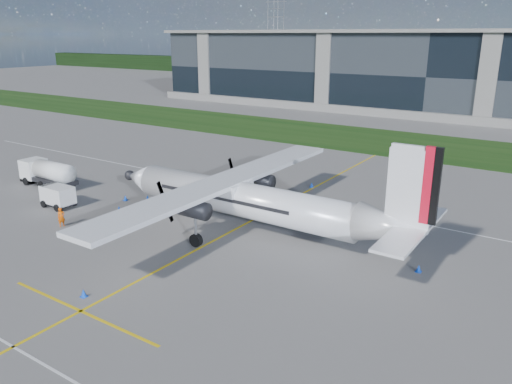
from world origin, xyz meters
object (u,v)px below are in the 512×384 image
safety_cone_nose_port (119,209)px  safety_cone_portwing (84,293)px  ground_crew_person (61,216)px  safety_cone_nose_stbd (148,198)px  fuel_tanker_truck (45,173)px  safety_cone_fwd (125,198)px  pylon_west (276,33)px  turboprop_aircraft (252,181)px  baggage_tug (58,197)px  safety_cone_stbdwing (312,185)px  safety_cone_tail (419,268)px

safety_cone_nose_port → safety_cone_portwing: same height
ground_crew_person → safety_cone_nose_stbd: 8.59m
fuel_tanker_truck → safety_cone_fwd: bearing=6.4°
pylon_west → safety_cone_nose_port: pylon_west is taller
turboprop_aircraft → baggage_tug: size_ratio=8.86×
safety_cone_stbdwing → safety_cone_tail: 19.44m
pylon_west → safety_cone_nose_stbd: bearing=-62.8°
safety_cone_nose_port → safety_cone_fwd: (-1.83, 2.39, 0.00)m
fuel_tanker_truck → pylon_west: bearing=112.9°
safety_cone_portwing → ground_crew_person: bearing=149.4°
safety_cone_stbdwing → fuel_tanker_truck: bearing=-147.5°
safety_cone_fwd → safety_cone_nose_port: bearing=-52.5°
fuel_tanker_truck → safety_cone_fwd: size_ratio=14.29×
safety_cone_tail → safety_cone_stbdwing: bearing=138.3°
pylon_west → safety_cone_stbdwing: pylon_west is taller
safety_cone_stbdwing → safety_cone_nose_port: bearing=-124.0°
turboprop_aircraft → fuel_tanker_truck: turboprop_aircraft is taller
pylon_west → safety_cone_tail: bearing=-55.4°
baggage_tug → safety_cone_stbdwing: bearing=48.0°
pylon_west → safety_cone_fwd: bearing=-63.5°
baggage_tug → safety_cone_nose_stbd: bearing=46.9°
fuel_tanker_truck → safety_cone_fwd: fuel_tanker_truck is taller
turboprop_aircraft → safety_cone_portwing: 14.42m
safety_cone_fwd → safety_cone_tail: 26.95m
pylon_west → safety_cone_nose_port: 161.31m
baggage_tug → ground_crew_person: (4.37, -2.84, -0.05)m
ground_crew_person → safety_cone_fwd: (-0.75, 7.35, -0.65)m
turboprop_aircraft → safety_cone_tail: 13.27m
safety_cone_stbdwing → safety_cone_nose_stbd: (-10.74, -12.17, 0.00)m
fuel_tanker_truck → safety_cone_tail: (37.27, 1.56, -1.09)m
safety_cone_portwing → safety_cone_fwd: bearing=130.1°
safety_cone_portwing → baggage_tug: bearing=148.7°
ground_crew_person → safety_cone_stbdwing: 23.77m
turboprop_aircraft → fuel_tanker_truck: 24.80m
safety_cone_nose_port → safety_cone_fwd: bearing=127.5°
fuel_tanker_truck → safety_cone_tail: bearing=2.4°
ground_crew_person → safety_cone_nose_port: ground_crew_person is taller
pylon_west → safety_cone_stbdwing: bearing=-57.1°
baggage_tug → safety_cone_portwing: baggage_tug is taller
fuel_tanker_truck → baggage_tug: (6.69, -3.35, -0.39)m
safety_cone_nose_port → fuel_tanker_truck: bearing=174.2°
safety_cone_fwd → safety_cone_portwing: size_ratio=1.00×
pylon_west → fuel_tanker_truck: bearing=-67.1°
fuel_tanker_truck → baggage_tug: bearing=-26.6°
baggage_tug → safety_cone_nose_port: size_ratio=6.33×
safety_cone_tail → ground_crew_person: bearing=-163.5°
pylon_west → ground_crew_person: size_ratio=16.69×
pylon_west → safety_cone_tail: size_ratio=60.00×
safety_cone_fwd → safety_cone_portwing: 17.92m
safety_cone_nose_stbd → ground_crew_person: bearing=-96.3°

